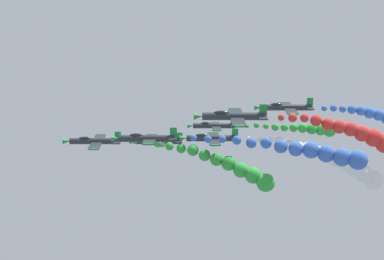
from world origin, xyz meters
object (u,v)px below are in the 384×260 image
object	(u,v)px
airplane_lead	(94,141)
airplane_right_outer	(233,116)
airplane_right_inner	(158,141)
airplane_trailing	(213,126)
airplane_left_outer	(211,138)
airplane_left_inner	(146,138)
airplane_high_slot	(286,107)

from	to	relation	value
airplane_lead	airplane_right_outer	distance (m)	32.19
airplane_right_inner	airplane_trailing	size ratio (longest dim) A/B	1.00
airplane_lead	airplane_right_outer	xyz separation A→B (m)	(-22.18, -23.08, 3.44)
airplane_lead	airplane_trailing	xyz separation A→B (m)	(20.95, -22.09, 3.34)
airplane_right_inner	airplane_left_outer	size ratio (longest dim) A/B	1.00
airplane_left_inner	airplane_high_slot	distance (m)	26.96
airplane_left_outer	airplane_right_outer	distance (m)	21.82
airplane_left_outer	airplane_right_outer	bearing A→B (deg)	-173.88
airplane_right_inner	airplane_high_slot	distance (m)	26.55
airplane_high_slot	airplane_lead	bearing A→B (deg)	89.00
airplane_right_inner	airplane_trailing	world-z (taller)	airplane_trailing
airplane_left_outer	airplane_high_slot	bearing A→B (deg)	-89.65
airplane_left_inner	airplane_right_outer	distance (m)	16.87
airplane_lead	airplane_trailing	distance (m)	30.63
airplane_trailing	airplane_high_slot	xyz separation A→B (m)	(-21.54, -11.96, 2.64)
airplane_left_inner	airplane_high_slot	bearing A→B (deg)	-64.96
airplane_right_inner	airplane_right_outer	bearing A→B (deg)	-159.55
airplane_lead	airplane_right_outer	bearing A→B (deg)	-133.86
airplane_lead	airplane_right_inner	xyz separation A→B (m)	(10.74, -10.80, -0.01)
airplane_right_outer	airplane_high_slot	size ratio (longest dim) A/B	1.00
airplane_lead	airplane_left_inner	bearing A→B (deg)	-139.16
airplane_high_slot	airplane_left_outer	bearing A→B (deg)	90.35
airplane_right_outer	airplane_trailing	bearing A→B (deg)	1.31
airplane_right_inner	airplane_trailing	xyz separation A→B (m)	(10.21, -11.29, 3.36)
airplane_left_outer	airplane_lead	bearing A→B (deg)	88.13
airplane_left_inner	airplane_trailing	distance (m)	34.94
airplane_right_inner	airplane_trailing	bearing A→B (deg)	-47.87
airplane_right_inner	airplane_right_outer	size ratio (longest dim) A/B	1.00
airplane_right_inner	airplane_left_inner	bearing A→B (deg)	178.37
airplane_trailing	airplane_right_inner	bearing A→B (deg)	132.13
airplane_left_inner	airplane_left_outer	xyz separation A→B (m)	(11.08, -10.61, 0.14)
airplane_right_inner	airplane_left_outer	world-z (taller)	airplane_left_outer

